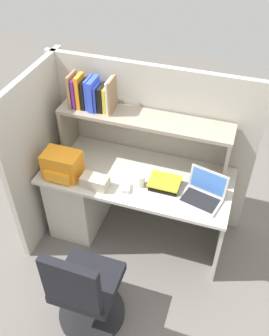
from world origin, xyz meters
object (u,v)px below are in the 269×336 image
backpack (62,165)px  computer_mouse (126,188)px  tissue_box (95,182)px  laptop (203,193)px  office_chair (85,293)px  paper_cup (140,181)px

backpack → computer_mouse: 0.56m
tissue_box → laptop: bearing=11.7°
backpack → office_chair: 1.02m
backpack → office_chair: backpack is taller
computer_mouse → office_chair: size_ratio=0.11×
tissue_box → backpack: bearing=174.3°
laptop → office_chair: size_ratio=0.39×
computer_mouse → office_chair: (-0.05, -0.78, -0.35)m
backpack → computer_mouse: bearing=0.4°
tissue_box → computer_mouse: bearing=12.4°
backpack → paper_cup: 0.65m
laptop → office_chair: bearing=-126.6°
laptop → backpack: size_ratio=1.20×
computer_mouse → tissue_box: tissue_box is taller
office_chair → tissue_box: bearing=-73.3°
computer_mouse → office_chair: bearing=-106.6°
laptop → tissue_box: laptop is taller
laptop → tissue_box: (-0.85, -0.14, -0.00)m
backpack → tissue_box: size_ratio=1.36×
computer_mouse → paper_cup: paper_cup is taller
paper_cup → laptop: bearing=2.0°
backpack → paper_cup: (0.65, 0.08, -0.06)m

